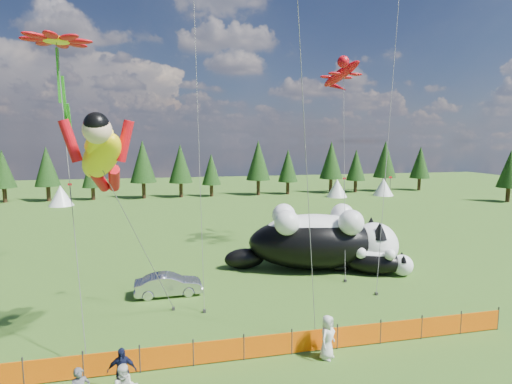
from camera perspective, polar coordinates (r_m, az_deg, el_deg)
The scene contains 12 objects.
ground at distance 20.12m, azimuth -0.47°, elevation -18.36°, with size 160.00×160.00×0.00m, color #14380A.
safety_fence at distance 17.29m, azimuth 1.74°, elevation -21.05°, with size 22.06×0.06×1.10m.
tree_line at distance 63.04m, azimuth -9.02°, elevation 2.91°, with size 90.00×4.00×8.00m, color black, non-canonical shape.
festival_tents at distance 60.05m, azimuth 1.86°, elevation 0.29°, with size 50.00×3.20×2.80m, color white, non-canonical shape.
cat_large at distance 27.83m, azimuth 9.34°, elevation -6.66°, with size 11.83×5.92×4.31m.
cat_small at distance 27.80m, azimuth 16.92°, elevation -9.38°, with size 4.88×3.24×1.87m.
car at distance 23.76m, azimuth -12.39°, elevation -12.79°, with size 1.31×3.76×1.24m, color silver.
spectator_c at distance 15.72m, azimuth -18.62°, elevation -23.10°, with size 1.00×0.51×1.70m, color #131734.
spectator_e at distance 17.26m, azimuth 10.16°, elevation -19.74°, with size 0.88×0.57×1.80m, color silver.
superhero_kite at distance 16.95m, azimuth -21.27°, elevation 4.71°, with size 5.27×6.17×10.45m.
gecko_kite at distance 32.35m, azimuth 12.05°, elevation 16.12°, with size 4.80×10.21×15.70m.
flower_kite at distance 20.72m, azimuth -26.59°, elevation 18.37°, with size 3.33×6.06×13.75m.
Camera 1 is at (-3.76, -17.75, 8.71)m, focal length 28.00 mm.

